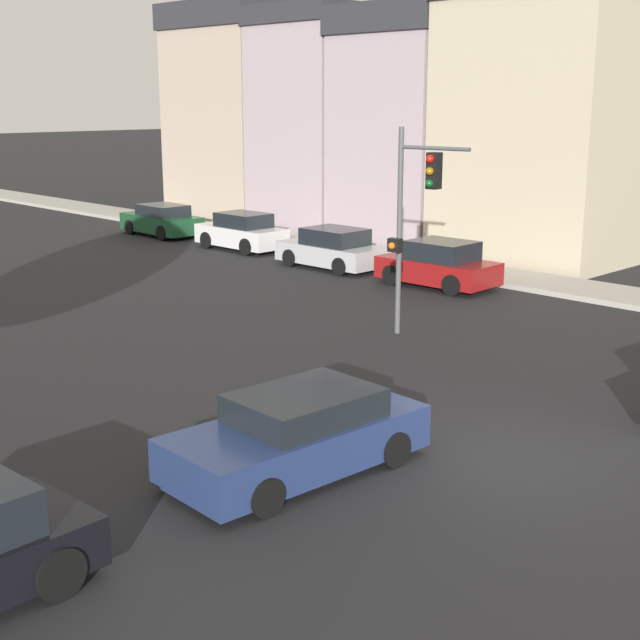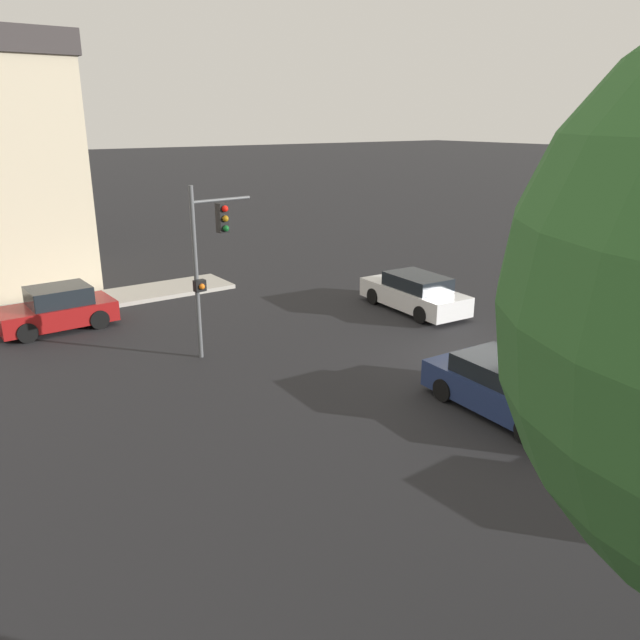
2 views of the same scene
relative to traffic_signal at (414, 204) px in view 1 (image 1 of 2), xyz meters
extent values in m
plane|color=black|center=(-5.20, -6.44, -3.47)|extent=(300.00, 300.00, 0.00)
cube|color=#ADA89E|center=(8.16, 25.62, -3.38)|extent=(2.52, 60.00, 0.17)
cube|color=beige|center=(13.04, 4.06, 1.32)|extent=(6.65, 6.87, 9.58)
cube|color=#B29EA8|center=(12.98, 10.32, 0.84)|extent=(6.52, 5.34, 8.62)
cube|color=#2D2D33|center=(12.98, 10.32, 5.74)|extent=(6.78, 5.56, 1.18)
cube|color=#B29EA8|center=(12.73, 15.74, 1.17)|extent=(6.02, 5.19, 9.28)
cube|color=#2D2D33|center=(12.73, 15.74, 6.23)|extent=(6.26, 5.40, 0.85)
cube|color=#BCA893|center=(12.74, 21.72, 1.24)|extent=(6.04, 6.60, 9.41)
cube|color=#2D2D33|center=(12.74, 21.72, 6.58)|extent=(6.28, 6.86, 1.27)
cylinder|color=#515456|center=(0.00, 0.48, -0.78)|extent=(0.14, 0.14, 5.38)
cylinder|color=#515456|center=(0.09, -0.53, 1.41)|extent=(0.26, 2.02, 0.10)
cube|color=black|center=(0.09, -0.53, 0.86)|extent=(0.32, 0.32, 0.90)
sphere|color=red|center=(-0.10, -0.54, 1.16)|extent=(0.20, 0.20, 0.20)
sphere|color=#99660F|center=(-0.10, -0.54, 0.86)|extent=(0.20, 0.20, 0.20)
sphere|color=#0F511E|center=(-0.10, -0.54, 0.56)|extent=(0.20, 0.20, 0.20)
cube|color=black|center=(-0.18, 0.47, -1.08)|extent=(0.25, 0.37, 0.35)
sphere|color=orange|center=(-0.31, 0.45, -1.08)|extent=(0.18, 0.18, 0.18)
cube|color=navy|center=(-8.14, -4.30, -2.93)|extent=(4.57, 2.11, 0.74)
cube|color=black|center=(-7.97, -4.31, -2.32)|extent=(2.41, 1.78, 0.47)
cylinder|color=black|center=(-9.58, -5.14, -3.16)|extent=(0.63, 0.25, 0.62)
cylinder|color=black|center=(-9.49, -3.34, -3.16)|extent=(0.63, 0.25, 0.62)
cylinder|color=black|center=(-6.80, -5.26, -3.16)|extent=(0.63, 0.25, 0.62)
cylinder|color=black|center=(-6.71, -3.47, -3.16)|extent=(0.63, 0.25, 0.62)
cylinder|color=black|center=(-12.89, -5.03, -3.12)|extent=(0.71, 0.25, 0.70)
cube|color=maroon|center=(5.57, 3.51, -2.92)|extent=(2.00, 3.99, 0.72)
cube|color=black|center=(5.58, 3.35, -2.24)|extent=(1.72, 2.10, 0.63)
cylinder|color=black|center=(4.65, 4.69, -3.12)|extent=(0.24, 0.69, 0.69)
cylinder|color=black|center=(6.41, 4.75, -3.12)|extent=(0.24, 0.69, 0.69)
cylinder|color=black|center=(4.73, 2.26, -3.12)|extent=(0.24, 0.69, 0.69)
cylinder|color=black|center=(6.49, 2.32, -3.12)|extent=(0.24, 0.69, 0.69)
cube|color=#B7B7BC|center=(5.49, 8.36, -2.94)|extent=(1.94, 4.15, 0.70)
cube|color=black|center=(5.49, 8.19, -2.29)|extent=(1.69, 2.16, 0.60)
cylinder|color=black|center=(4.58, 9.62, -3.15)|extent=(0.23, 0.65, 0.64)
cylinder|color=black|center=(6.36, 9.64, -3.15)|extent=(0.23, 0.65, 0.64)
cylinder|color=black|center=(4.61, 7.07, -3.15)|extent=(0.23, 0.65, 0.64)
cylinder|color=black|center=(6.39, 7.09, -3.15)|extent=(0.23, 0.65, 0.64)
cube|color=silver|center=(5.73, 13.84, -2.89)|extent=(1.75, 4.09, 0.77)
cube|color=black|center=(5.74, 13.68, -2.22)|extent=(1.52, 2.13, 0.57)
cylinder|color=black|center=(4.92, 15.10, -3.12)|extent=(0.23, 0.69, 0.69)
cylinder|color=black|center=(6.52, 15.11, -3.12)|extent=(0.23, 0.69, 0.69)
cylinder|color=black|center=(4.94, 12.57, -3.12)|extent=(0.23, 0.69, 0.69)
cylinder|color=black|center=(6.54, 12.59, -3.12)|extent=(0.23, 0.69, 0.69)
cube|color=#194728|center=(5.67, 19.44, -2.91)|extent=(1.89, 4.26, 0.75)
cube|color=black|center=(5.67, 19.27, -2.29)|extent=(1.63, 2.23, 0.48)
cylinder|color=black|center=(4.86, 20.77, -3.14)|extent=(0.23, 0.67, 0.66)
cylinder|color=black|center=(6.54, 20.73, -3.14)|extent=(0.23, 0.67, 0.66)
cylinder|color=black|center=(4.80, 18.15, -3.14)|extent=(0.23, 0.67, 0.66)
cylinder|color=black|center=(6.49, 18.11, -3.14)|extent=(0.23, 0.67, 0.66)
camera|label=1|loc=(-17.56, -14.39, 2.59)|focal=50.00mm
camera|label=2|loc=(-17.31, 8.05, 3.77)|focal=35.00mm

